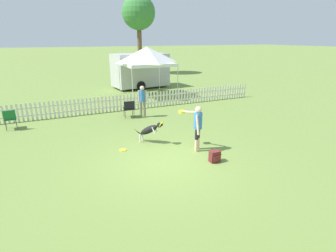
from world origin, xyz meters
The scene contains 14 objects.
ground_plane centered at (0.00, 0.00, 0.00)m, with size 240.00×240.00×0.00m, color olive.
handler_person centered at (1.38, 0.38, 0.97)m, with size 0.59×1.04×1.56m.
leaping_dog centered at (0.18, 1.65, 0.51)m, with size 0.94×0.98×0.89m.
frisbee_near_handler centered at (2.69, 2.40, 0.01)m, with size 0.24×0.24×0.02m.
frisbee_near_dog centered at (1.92, -0.21, 0.01)m, with size 0.24×0.24×0.02m.
frisbee_midfield centered at (-0.93, 1.38, 0.01)m, with size 0.24×0.24×0.02m.
backpack_on_grass centered at (1.45, -0.66, 0.18)m, with size 0.32×0.25×0.36m.
picket_fence centered at (0.00, 6.53, 0.43)m, with size 17.49×0.04×0.85m.
folding_chair_blue_left centered at (0.41, 5.07, 0.51)m, with size 0.57×0.58×0.85m.
folding_chair_center centered at (-4.62, 5.49, 0.52)m, with size 0.52×0.54×0.86m.
canopy_tent_main centered at (3.01, 9.49, 2.58)m, with size 3.02×3.02×3.17m.
spectator_standing centered at (1.06, 4.94, 0.92)m, with size 0.39×0.27×1.53m.
equipment_trailer centered at (3.60, 12.69, 1.35)m, with size 4.94×2.67×2.57m.
tree_left_grove centered at (6.37, 20.78, 6.05)m, with size 3.42×3.42×7.86m.
Camera 1 is at (-2.97, -6.80, 3.68)m, focal length 28.00 mm.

